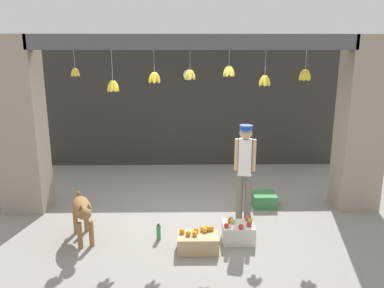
% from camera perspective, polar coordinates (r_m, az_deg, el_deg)
% --- Properties ---
extents(ground_plane, '(60.00, 60.00, 0.00)m').
position_cam_1_polar(ground_plane, '(6.60, 0.06, -10.59)').
color(ground_plane, gray).
extents(shop_back_wall, '(7.13, 0.12, 3.00)m').
position_cam_1_polar(shop_back_wall, '(9.07, -0.26, 6.05)').
color(shop_back_wall, '#2D2B28').
rests_on(shop_back_wall, ground_plane).
extents(shop_pillar_left, '(0.70, 0.60, 3.00)m').
position_cam_1_polar(shop_pillar_left, '(7.01, -24.58, 2.50)').
color(shop_pillar_left, gray).
rests_on(shop_pillar_left, ground_plane).
extents(shop_pillar_right, '(0.70, 0.60, 3.00)m').
position_cam_1_polar(shop_pillar_right, '(7.10, 24.31, 2.65)').
color(shop_pillar_right, gray).
rests_on(shop_pillar_right, ground_plane).
extents(storefront_awning, '(5.23, 0.30, 0.91)m').
position_cam_1_polar(storefront_awning, '(6.13, 0.15, 14.82)').
color(storefront_awning, '#4C4C51').
extents(dog, '(0.52, 0.92, 0.70)m').
position_cam_1_polar(dog, '(5.77, -16.39, -9.68)').
color(dog, olive).
rests_on(dog, ground_plane).
extents(shopkeeper, '(0.34, 0.28, 1.61)m').
position_cam_1_polar(shopkeeper, '(6.11, 8.05, -3.30)').
color(shopkeeper, '#6B665B').
rests_on(shopkeeper, ground_plane).
extents(fruit_crate_oranges, '(0.57, 0.36, 0.30)m').
position_cam_1_polar(fruit_crate_oranges, '(5.45, 0.92, -14.66)').
color(fruit_crate_oranges, tan).
rests_on(fruit_crate_oranges, ground_plane).
extents(fruit_crate_apples, '(0.46, 0.38, 0.34)m').
position_cam_1_polar(fruit_crate_apples, '(5.72, 7.06, -13.12)').
color(fruit_crate_apples, silver).
rests_on(fruit_crate_apples, ground_plane).
extents(produce_box_green, '(0.41, 0.43, 0.24)m').
position_cam_1_polar(produce_box_green, '(7.00, 10.87, -8.31)').
color(produce_box_green, '#387A42').
rests_on(produce_box_green, ground_plane).
extents(water_bottle, '(0.07, 0.07, 0.25)m').
position_cam_1_polar(water_bottle, '(5.74, -5.12, -13.24)').
color(water_bottle, '#38934C').
rests_on(water_bottle, ground_plane).
extents(wall_clock, '(0.26, 0.03, 0.26)m').
position_cam_1_polar(wall_clock, '(8.93, -0.54, 10.49)').
color(wall_clock, black).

